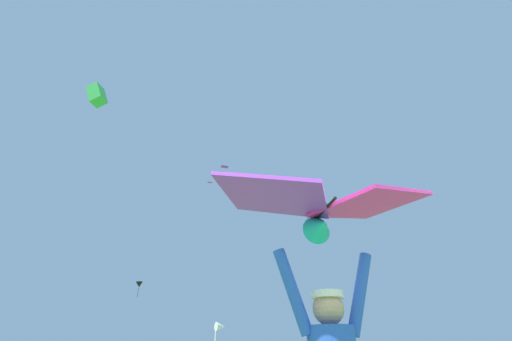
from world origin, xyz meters
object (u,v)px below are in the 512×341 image
held_stunt_kite (322,207)px  distant_kite_green_mid_left (97,95)px  marker_flag (219,333)px  distant_kite_black_overhead_distant (139,285)px  distant_kite_red_high_left (210,182)px  distant_kite_purple_high_right (225,166)px

held_stunt_kite → distant_kite_green_mid_left: size_ratio=1.44×
marker_flag → distant_kite_black_overhead_distant: bearing=83.5°
marker_flag → distant_kite_red_high_left: bearing=70.4°
distant_kite_purple_high_right → distant_kite_green_mid_left: (-13.97, -15.51, -7.46)m
distant_kite_green_mid_left → distant_kite_purple_high_right: bearing=48.0°
distant_kite_black_overhead_distant → marker_flag: size_ratio=0.69×
distant_kite_green_mid_left → held_stunt_kite: bearing=-81.2°
distant_kite_purple_high_right → distant_kite_black_overhead_distant: size_ratio=0.69×
distant_kite_purple_high_right → distant_kite_green_mid_left: 22.16m
distant_kite_red_high_left → marker_flag: (-7.17, -20.16, -15.56)m
distant_kite_purple_high_right → distant_kite_black_overhead_distant: distant_kite_purple_high_right is taller
held_stunt_kite → distant_kite_red_high_left: (9.86, 28.10, 15.17)m
distant_kite_red_high_left → distant_kite_green_mid_left: (-11.96, -14.51, -4.53)m
held_stunt_kite → distant_kite_red_high_left: 33.42m
distant_kite_black_overhead_distant → marker_flag: (-3.09, -26.96, -6.06)m
distant_kite_red_high_left → distant_kite_green_mid_left: distant_kite_red_high_left is taller
distant_kite_purple_high_right → held_stunt_kite: bearing=-112.2°
distant_kite_red_high_left → distant_kite_purple_high_right: (2.01, 0.99, 2.93)m
distant_kite_red_high_left → marker_flag: distant_kite_red_high_left is taller
distant_kite_red_high_left → distant_kite_purple_high_right: 3.69m
distant_kite_purple_high_right → distant_kite_green_mid_left: size_ratio=0.84×
distant_kite_black_overhead_distant → distant_kite_green_mid_left: 23.27m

